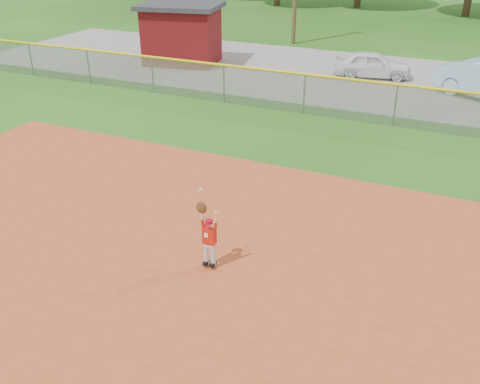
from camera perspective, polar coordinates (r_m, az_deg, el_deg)
name	(u,v)px	position (r m, az deg, el deg)	size (l,w,h in m)	color
ground	(302,279)	(11.10, 6.60, -9.21)	(120.00, 120.00, 0.00)	#286216
clay_infield	(241,381)	(8.96, 0.07, -19.54)	(24.00, 16.00, 0.04)	#B14320
parking_strip	(417,84)	(25.58, 18.39, 10.90)	(44.00, 10.00, 0.03)	gray
car_white_a	(372,64)	(25.94, 13.93, 13.07)	(1.40, 3.48, 1.19)	white
utility_shed	(182,34)	(27.94, -6.23, 16.45)	(4.41, 3.75, 2.91)	#550C0E
outfield_fence	(396,102)	(19.61, 16.27, 9.20)	(40.06, 0.10, 1.55)	gray
ballplayer	(208,235)	(10.92, -3.41, -4.56)	(0.47, 0.20, 1.74)	silver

